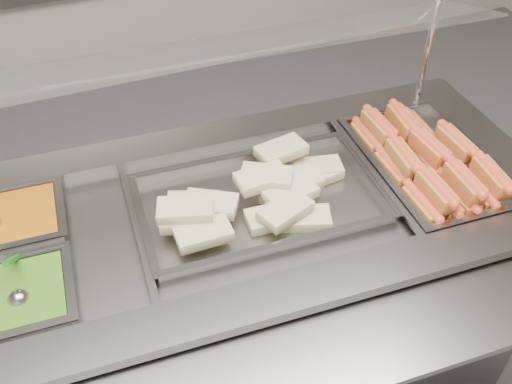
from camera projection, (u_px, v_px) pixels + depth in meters
name	position (u px, v px, depth m)	size (l,w,h in m)	color
steam_counter	(242.00, 298.00, 1.78)	(1.77, 0.87, 0.82)	slate
tray_rail	(306.00, 358.00, 1.21)	(1.66, 0.45, 0.05)	gray
sneeze_guard	(213.00, 53.00, 1.43)	(1.53, 0.37, 0.40)	silver
pan_hotdogs	(426.00, 169.00, 1.67)	(0.34, 0.52, 0.09)	gray
pan_wraps	(259.00, 204.00, 1.54)	(0.65, 0.41, 0.06)	gray
pan_beans	(9.00, 228.00, 1.49)	(0.29, 0.24, 0.09)	gray
pan_peas	(11.00, 307.00, 1.30)	(0.29, 0.24, 0.09)	gray
hotdogs_in_buns	(424.00, 160.00, 1.63)	(0.26, 0.49, 0.11)	#AA6523
tortilla_wraps	(259.00, 195.00, 1.51)	(0.57, 0.32, 0.09)	beige
serving_spoon	(18.00, 292.00, 1.27)	(0.05, 0.16, 0.13)	#AAABAF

